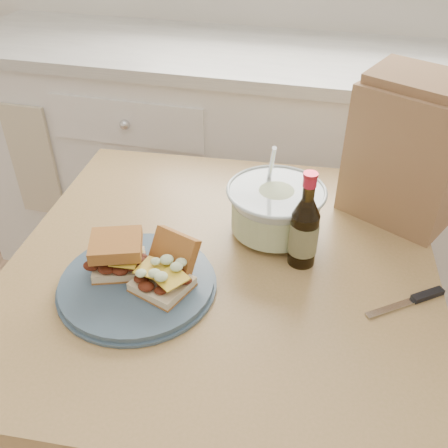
% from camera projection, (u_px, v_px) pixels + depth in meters
% --- Properties ---
extents(cabinet_run, '(2.50, 0.64, 0.94)m').
position_uv_depth(cabinet_run, '(281.00, 170.00, 1.99)').
color(cabinet_run, white).
rests_on(cabinet_run, ground).
extents(dining_table, '(0.99, 0.99, 0.76)m').
position_uv_depth(dining_table, '(222.00, 298.00, 1.15)').
color(dining_table, tan).
rests_on(dining_table, ground).
extents(plate, '(0.31, 0.31, 0.02)m').
position_uv_depth(plate, '(137.00, 283.00, 1.01)').
color(plate, '#42586A').
rests_on(plate, dining_table).
extents(sandwich_left, '(0.13, 0.12, 0.08)m').
position_uv_depth(sandwich_left, '(117.00, 254.00, 1.01)').
color(sandwich_left, beige).
rests_on(sandwich_left, plate).
extents(sandwich_right, '(0.13, 0.17, 0.09)m').
position_uv_depth(sandwich_right, '(166.00, 270.00, 0.98)').
color(sandwich_right, beige).
rests_on(sandwich_right, plate).
extents(coleslaw_bowl, '(0.22, 0.22, 0.22)m').
position_uv_depth(coleslaw_bowl, '(275.00, 211.00, 1.14)').
color(coleslaw_bowl, silver).
rests_on(coleslaw_bowl, dining_table).
extents(beer_bottle, '(0.06, 0.06, 0.22)m').
position_uv_depth(beer_bottle, '(304.00, 231.00, 1.03)').
color(beer_bottle, black).
rests_on(beer_bottle, dining_table).
extents(knife, '(0.15, 0.12, 0.01)m').
position_uv_depth(knife, '(418.00, 298.00, 0.98)').
color(knife, silver).
rests_on(knife, dining_table).
extents(paper_bag, '(0.29, 0.25, 0.32)m').
position_uv_depth(paper_bag, '(407.00, 156.00, 1.14)').
color(paper_bag, '#9D6B4C').
rests_on(paper_bag, dining_table).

